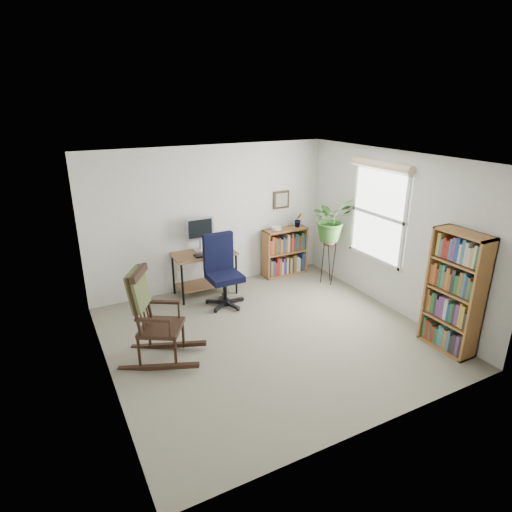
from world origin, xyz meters
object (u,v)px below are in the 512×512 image
desk (205,274)px  tall_bookshelf (454,292)px  low_bookshelf (285,252)px  office_chair (225,271)px  rocking_chair (160,315)px

desk → tall_bookshelf: tall_bookshelf is taller
low_bookshelf → tall_bookshelf: bearing=-79.5°
office_chair → low_bookshelf: size_ratio=1.32×
office_chair → rocking_chair: bearing=-142.1°
desk → office_chair: (0.12, -0.55, 0.21)m
desk → low_bookshelf: low_bookshelf is taller
low_bookshelf → tall_bookshelf: (0.58, -3.13, 0.36)m
desk → rocking_chair: rocking_chair is taller
office_chair → rocking_chair: rocking_chair is taller
office_chair → tall_bookshelf: (2.07, -2.47, 0.22)m
low_bookshelf → tall_bookshelf: size_ratio=0.55×
rocking_chair → tall_bookshelf: 3.67m
tall_bookshelf → desk: bearing=126.1°
desk → low_bookshelf: bearing=4.3°
office_chair → low_bookshelf: 1.64m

